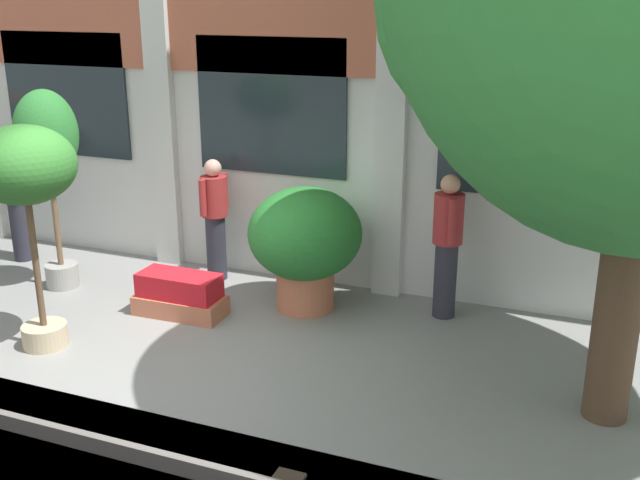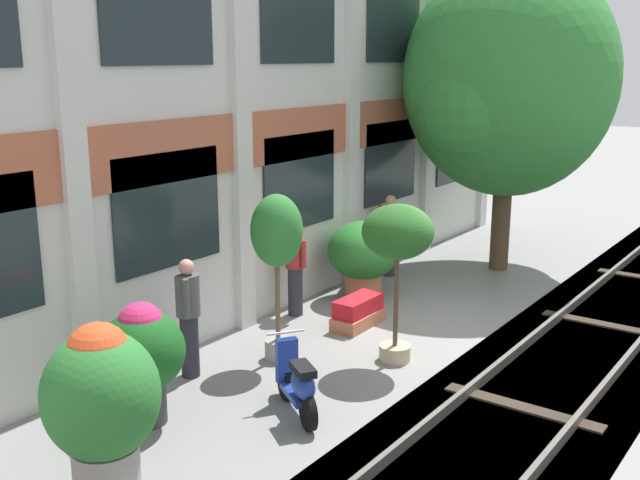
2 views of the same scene
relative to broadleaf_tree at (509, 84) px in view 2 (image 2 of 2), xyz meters
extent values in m
plane|color=gray|center=(-4.23, -0.61, -3.87)|extent=(80.00, 80.00, 0.00)
cube|color=silver|center=(-4.23, 2.36, 0.21)|extent=(15.79, 0.50, 8.16)
cube|color=#AD5B42|center=(-4.23, 2.09, -0.77)|extent=(15.79, 0.06, 0.90)
cube|color=silver|center=(-8.97, 2.05, 0.21)|extent=(0.36, 0.16, 8.16)
cube|color=silver|center=(-5.81, 2.05, 0.21)|extent=(0.36, 0.16, 8.16)
cube|color=silver|center=(-2.65, 2.05, 0.21)|extent=(0.36, 0.16, 8.16)
cube|color=silver|center=(0.50, 2.05, 0.21)|extent=(0.36, 0.16, 8.16)
cube|color=silver|center=(3.66, 2.05, 0.21)|extent=(0.36, 0.16, 8.16)
cube|color=#1E282D|center=(-7.39, 2.08, -1.62)|extent=(2.02, 0.04, 1.70)
cube|color=#1E282D|center=(-4.23, 2.08, -1.62)|extent=(2.02, 0.04, 1.70)
cube|color=#1E282D|center=(-1.08, 2.08, -1.62)|extent=(2.02, 0.04, 1.70)
cube|color=#1E282D|center=(2.08, 2.08, -1.62)|extent=(2.02, 0.04, 1.70)
cube|color=#1E282D|center=(-7.39, 2.08, 1.28)|extent=(2.02, 0.04, 1.70)
cube|color=#1E282D|center=(-4.23, 2.08, 1.28)|extent=(2.02, 0.04, 1.70)
cube|color=#1E282D|center=(-1.08, 2.08, 1.28)|extent=(2.02, 0.04, 1.70)
cube|color=#1E282D|center=(2.08, 2.08, 1.28)|extent=(2.02, 0.04, 1.70)
cube|color=#4C473F|center=(-4.23, -2.86, -4.01)|extent=(23.79, 2.80, 0.28)
cube|color=#605B56|center=(-4.23, -3.58, -3.80)|extent=(23.79, 0.07, 0.15)
cube|color=#605B56|center=(-4.23, -2.14, -3.80)|extent=(23.79, 0.07, 0.15)
cube|color=#382D23|center=(-6.01, -2.86, -3.86)|extent=(0.24, 2.10, 0.03)
cube|color=#382D23|center=(-2.24, -2.86, -3.86)|extent=(0.24, 2.10, 0.03)
cylinder|color=#4C3826|center=(0.00, 0.00, -2.54)|extent=(0.39, 0.39, 2.68)
ellipsoid|color=#2D7A33|center=(0.00, 0.00, 0.12)|extent=(4.28, 4.28, 4.78)
sphere|color=#2D7A33|center=(-1.07, 0.20, -0.36)|extent=(2.35, 2.35, 2.35)
sphere|color=#2D7A33|center=(1.07, -0.20, -0.36)|extent=(2.35, 2.35, 2.35)
cylinder|color=tan|center=(-5.62, -0.73, -3.75)|extent=(0.47, 0.47, 0.24)
cylinder|color=brown|center=(-5.62, -0.73, -2.84)|extent=(0.07, 0.07, 1.58)
ellipsoid|color=#286023|center=(-5.62, -0.73, -1.90)|extent=(1.04, 1.04, 0.80)
cylinder|color=#333333|center=(-9.11, 0.80, -3.62)|extent=(0.53, 0.53, 0.51)
ellipsoid|color=#19561E|center=(-9.11, 0.80, -2.93)|extent=(1.05, 1.05, 1.02)
sphere|color=#DB2866|center=(-9.11, 0.80, -2.60)|extent=(0.58, 0.58, 0.58)
cube|color=#B76647|center=(-4.71, 0.52, -3.76)|extent=(1.07, 0.50, 0.23)
cube|color=red|center=(-4.71, 0.52, -3.51)|extent=(0.96, 0.42, 0.28)
cylinder|color=gray|center=(-10.43, -0.13, -3.59)|extent=(0.69, 0.69, 0.56)
ellipsoid|color=#2D7A33|center=(-10.43, -0.13, -2.74)|extent=(1.19, 1.19, 1.34)
sphere|color=#E04C23|center=(-10.43, -0.13, -2.30)|extent=(0.65, 0.65, 0.65)
cylinder|color=#B76647|center=(-3.42, 1.25, -3.64)|extent=(0.69, 0.69, 0.48)
ellipsoid|color=#236B28|center=(-3.42, 1.25, -2.94)|extent=(1.34, 1.34, 1.08)
cylinder|color=gray|center=(-6.59, 0.72, -3.72)|extent=(0.41, 0.41, 0.30)
cylinder|color=brown|center=(-6.59, 0.72, -2.84)|extent=(0.07, 0.07, 1.46)
ellipsoid|color=#2D7A33|center=(-6.59, 0.72, -1.89)|extent=(0.76, 0.76, 1.07)
cylinder|color=black|center=(-7.59, -0.21, -3.63)|extent=(0.34, 0.45, 0.48)
cylinder|color=black|center=(-8.09, -0.96, -3.63)|extent=(0.34, 0.45, 0.48)
cube|color=navy|center=(-7.84, -0.59, -3.59)|extent=(0.58, 0.70, 0.08)
ellipsoid|color=navy|center=(-7.99, -0.81, -3.35)|extent=(0.53, 0.61, 0.36)
cube|color=black|center=(-7.99, -0.81, -3.15)|extent=(0.43, 0.49, 0.10)
cube|color=navy|center=(-7.63, -0.27, -3.29)|extent=(0.30, 0.25, 0.60)
cylinder|color=#B7B7BF|center=(-7.62, -0.26, -2.91)|extent=(0.43, 0.30, 0.03)
cylinder|color=#282833|center=(-1.83, 1.62, -3.42)|extent=(0.26, 0.26, 0.90)
cylinder|color=maroon|center=(-1.83, 1.62, -2.69)|extent=(0.34, 0.34, 0.57)
sphere|color=tan|center=(-1.83, 1.62, -2.29)|extent=(0.22, 0.22, 0.22)
cylinder|color=maroon|center=(-1.91, 1.83, -2.66)|extent=(0.09, 0.09, 0.52)
cylinder|color=maroon|center=(-1.74, 1.42, -2.66)|extent=(0.09, 0.09, 0.52)
cylinder|color=#282833|center=(-4.88, 1.71, -3.44)|extent=(0.26, 0.26, 0.86)
cylinder|color=maroon|center=(-4.88, 1.71, -2.75)|extent=(0.34, 0.34, 0.52)
sphere|color=tan|center=(-4.88, 1.71, -2.38)|extent=(0.22, 0.22, 0.22)
cylinder|color=maroon|center=(-4.92, 1.50, -2.72)|extent=(0.09, 0.09, 0.47)
cylinder|color=maroon|center=(-4.85, 1.93, -2.72)|extent=(0.09, 0.09, 0.47)
cylinder|color=#282833|center=(-7.80, 1.34, -3.42)|extent=(0.26, 0.26, 0.91)
cylinder|color=#4C4C4C|center=(-7.80, 1.34, -2.67)|extent=(0.34, 0.34, 0.59)
sphere|color=tan|center=(-7.80, 1.34, -2.26)|extent=(0.22, 0.22, 0.22)
cylinder|color=#4C4C4C|center=(-7.96, 1.20, -2.64)|extent=(0.09, 0.09, 0.53)
cylinder|color=#4C4C4C|center=(-7.63, 1.49, -2.64)|extent=(0.09, 0.09, 0.53)
camera|label=1|loc=(-0.19, -6.39, -0.28)|focal=42.00mm
camera|label=2|loc=(-14.72, -5.94, 0.56)|focal=42.00mm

